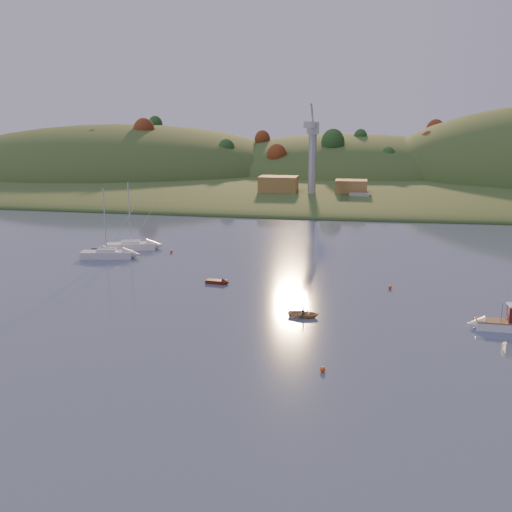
% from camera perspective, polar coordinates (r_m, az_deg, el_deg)
% --- Properties ---
extents(ground, '(500.00, 500.00, 0.00)m').
position_cam_1_polar(ground, '(50.38, -8.77, -13.25)').
color(ground, '#3B4860').
rests_on(ground, ground).
extents(far_shore, '(620.00, 220.00, 1.50)m').
position_cam_1_polar(far_shore, '(273.86, 7.10, 8.37)').
color(far_shore, '#31481D').
rests_on(far_shore, ground).
extents(shore_slope, '(640.00, 150.00, 7.00)m').
position_cam_1_polar(shore_slope, '(209.28, 6.06, 6.95)').
color(shore_slope, '#31481D').
rests_on(shore_slope, ground).
extents(hill_left_far, '(120.00, 100.00, 32.00)m').
position_cam_1_polar(hill_left_far, '(312.32, -24.16, 7.91)').
color(hill_left_far, '#31481D').
rests_on(hill_left_far, ground).
extents(hill_left, '(170.00, 140.00, 44.00)m').
position_cam_1_polar(hill_left, '(265.34, -13.29, 7.97)').
color(hill_left, '#31481D').
rests_on(hill_left, ground).
extents(hill_center, '(140.00, 120.00, 36.00)m').
position_cam_1_polar(hill_center, '(253.56, 9.11, 7.93)').
color(hill_center, '#31481D').
rests_on(hill_center, ground).
extents(hillside_trees, '(280.00, 50.00, 32.00)m').
position_cam_1_polar(hillside_trees, '(229.13, 6.44, 7.47)').
color(hillside_trees, '#19481C').
rests_on(hillside_trees, ground).
extents(wharf, '(42.00, 16.00, 2.40)m').
position_cam_1_polar(wharf, '(166.19, 6.66, 5.76)').
color(wharf, slate).
rests_on(wharf, ground).
extents(shed_west, '(11.00, 8.00, 4.80)m').
position_cam_1_polar(shed_west, '(168.07, 2.26, 7.16)').
color(shed_west, olive).
rests_on(shed_west, wharf).
extents(shed_east, '(9.00, 7.00, 4.00)m').
position_cam_1_polar(shed_east, '(167.50, 9.49, 6.83)').
color(shed_east, olive).
rests_on(shed_east, wharf).
extents(dock_crane, '(3.20, 28.00, 20.30)m').
position_cam_1_polar(dock_crane, '(161.55, 5.64, 11.26)').
color(dock_crane, '#B7B7BC').
rests_on(dock_crane, wharf).
extents(fishing_boat, '(6.21, 2.04, 3.94)m').
position_cam_1_polar(fishing_boat, '(68.71, 22.96, -6.08)').
color(fishing_boat, white).
rests_on(fishing_boat, ground).
extents(sailboat_near, '(8.89, 4.22, 11.86)m').
position_cam_1_polar(sailboat_near, '(99.57, -14.69, 0.23)').
color(sailboat_near, silver).
rests_on(sailboat_near, ground).
extents(sailboat_far, '(9.08, 5.31, 12.08)m').
position_cam_1_polar(sailboat_far, '(105.35, -12.40, 1.05)').
color(sailboat_far, white).
rests_on(sailboat_far, ground).
extents(canoe, '(3.88, 2.90, 0.77)m').
position_cam_1_polar(canoe, '(67.66, 4.74, -5.78)').
color(canoe, '#9B8055').
rests_on(canoe, ground).
extents(paddler, '(0.37, 0.54, 1.41)m').
position_cam_1_polar(paddler, '(67.56, 4.75, -5.52)').
color(paddler, black).
rests_on(paddler, ground).
extents(red_tender, '(3.58, 1.59, 1.18)m').
position_cam_1_polar(red_tender, '(81.21, -3.55, -2.62)').
color(red_tender, '#52160B').
rests_on(red_tender, ground).
extents(grey_dinghy, '(2.99, 2.02, 1.05)m').
position_cam_1_polar(grey_dinghy, '(106.80, -15.19, 0.75)').
color(grey_dinghy, '#535B6D').
rests_on(grey_dinghy, ground).
extents(work_vessel, '(13.69, 6.63, 3.38)m').
position_cam_1_polar(work_vessel, '(161.90, 10.33, 5.45)').
color(work_vessel, slate).
rests_on(work_vessel, ground).
extents(buoy_0, '(0.50, 0.50, 0.50)m').
position_cam_1_polar(buoy_0, '(53.61, 6.68, -11.20)').
color(buoy_0, '#EA4D0C').
rests_on(buoy_0, ground).
extents(buoy_1, '(0.50, 0.50, 0.50)m').
position_cam_1_polar(buoy_1, '(80.71, 13.25, -3.05)').
color(buoy_1, '#EA4D0C').
rests_on(buoy_1, ground).
extents(buoy_2, '(0.50, 0.50, 0.50)m').
position_cam_1_polar(buoy_2, '(99.70, -12.22, 0.08)').
color(buoy_2, '#EA4D0C').
rests_on(buoy_2, ground).
extents(buoy_3, '(0.50, 0.50, 0.50)m').
position_cam_1_polar(buoy_3, '(101.45, -8.47, 0.46)').
color(buoy_3, '#EA4D0C').
rests_on(buoy_3, ground).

